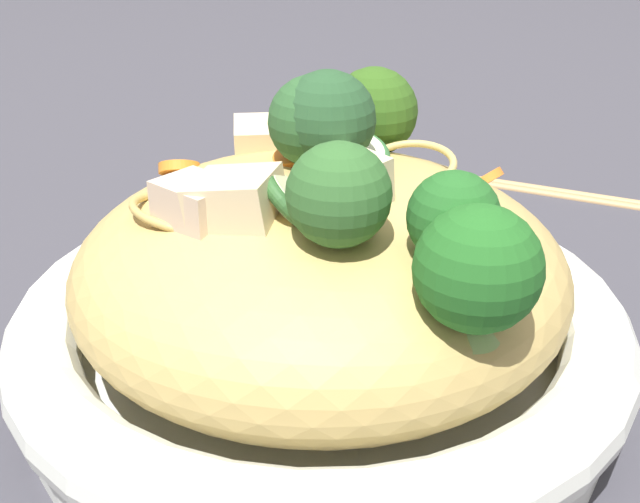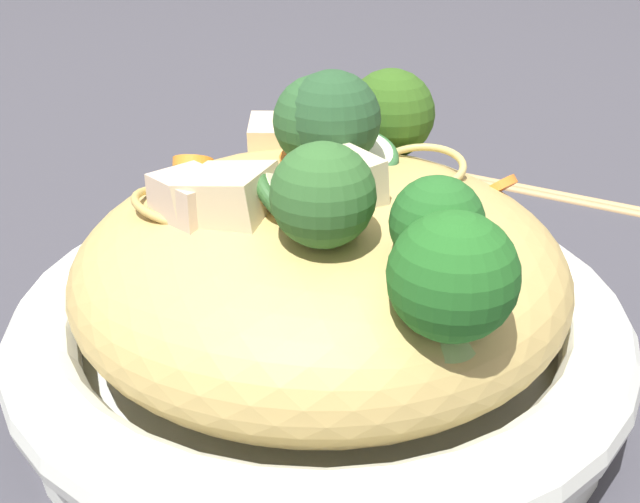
% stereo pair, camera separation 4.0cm
% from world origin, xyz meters
% --- Properties ---
extents(ground_plane, '(3.00, 3.00, 0.00)m').
position_xyz_m(ground_plane, '(0.00, 0.00, 0.00)').
color(ground_plane, '#3C3B43').
extents(serving_bowl, '(0.32, 0.32, 0.06)m').
position_xyz_m(serving_bowl, '(0.00, 0.00, 0.03)').
color(serving_bowl, white).
rests_on(serving_bowl, ground_plane).
extents(noodle_heap, '(0.25, 0.25, 0.10)m').
position_xyz_m(noodle_heap, '(-0.00, 0.00, 0.07)').
color(noodle_heap, tan).
rests_on(noodle_heap, serving_bowl).
extents(broccoli_florets, '(0.12, 0.24, 0.08)m').
position_xyz_m(broccoli_florets, '(0.02, -0.01, 0.13)').
color(broccoli_florets, '#96B172').
rests_on(broccoli_florets, serving_bowl).
extents(carrot_coins, '(0.19, 0.10, 0.04)m').
position_xyz_m(carrot_coins, '(-0.01, 0.03, 0.11)').
color(carrot_coins, orange).
rests_on(carrot_coins, serving_bowl).
extents(zucchini_slices, '(0.08, 0.11, 0.03)m').
position_xyz_m(zucchini_slices, '(0.00, 0.00, 0.12)').
color(zucchini_slices, beige).
rests_on(zucchini_slices, serving_bowl).
extents(chicken_chunks, '(0.11, 0.14, 0.04)m').
position_xyz_m(chicken_chunks, '(-0.03, -0.00, 0.12)').
color(chicken_chunks, beige).
rests_on(chicken_chunks, serving_bowl).
extents(chopsticks_pair, '(0.19, 0.12, 0.01)m').
position_xyz_m(chopsticks_pair, '(0.22, 0.25, 0.00)').
color(chopsticks_pair, tan).
rests_on(chopsticks_pair, ground_plane).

